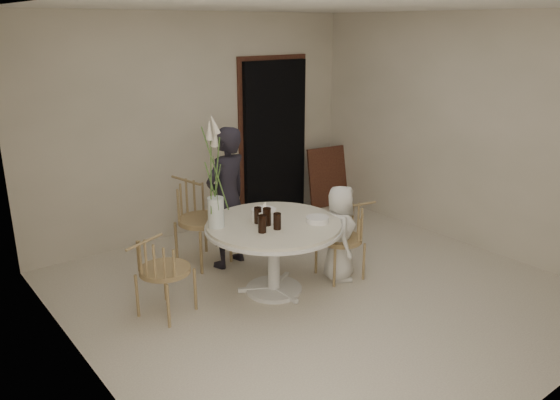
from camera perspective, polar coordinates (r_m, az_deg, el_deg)
ground at (r=5.57m, az=3.84°, el=-9.36°), size 4.50×4.50×0.00m
room_shell at (r=5.04m, az=4.23°, el=7.24°), size 4.50×4.50×4.50m
doorway at (r=7.53m, az=-0.57°, el=6.41°), size 1.00×0.10×2.10m
door_trim at (r=7.55m, az=-0.76°, el=6.91°), size 1.12×0.03×2.22m
table at (r=5.29m, az=-0.66°, el=-3.54°), size 1.33×1.33×0.73m
picture_frame at (r=8.00m, az=5.05°, el=2.45°), size 0.67×0.28×0.86m
chair_far at (r=6.11m, az=-8.93°, el=-0.95°), size 0.57×0.60×0.93m
chair_right at (r=5.73m, az=7.28°, el=-3.11°), size 0.51×0.48×0.78m
chair_left at (r=4.96m, az=-12.87°, el=-6.72°), size 0.58×0.55×0.80m
girl at (r=5.88m, az=-5.57°, el=0.22°), size 0.64×0.50×1.54m
boy at (r=5.64m, az=6.26°, el=-3.47°), size 0.54×0.59×1.01m
birthday_cake at (r=5.29m, az=-1.70°, el=-1.55°), size 0.24×0.24×0.16m
cola_tumbler_a at (r=5.16m, az=-1.37°, el=-1.76°), size 0.10×0.10×0.17m
cola_tumbler_b at (r=5.06m, az=-0.29°, el=-2.24°), size 0.08×0.08×0.16m
cola_tumbler_c at (r=4.98m, az=-1.88°, el=-2.52°), size 0.09×0.09×0.16m
cola_tumbler_d at (r=5.22m, az=-2.33°, el=-1.60°), size 0.10×0.10×0.16m
plate_stack at (r=5.26m, az=3.94°, el=-2.06°), size 0.29×0.29×0.05m
flower_vase at (r=5.06m, az=-6.81°, el=1.23°), size 0.15×0.15×1.07m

